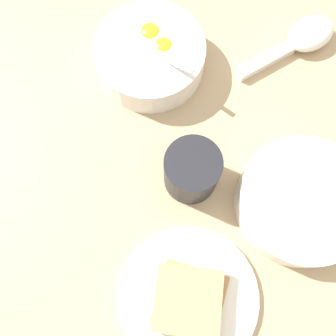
# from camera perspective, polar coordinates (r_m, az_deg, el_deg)

# --- Properties ---
(ground_plane) EXTENTS (3.00, 3.00, 0.00)m
(ground_plane) POSITION_cam_1_polar(r_m,az_deg,el_deg) (0.59, 8.96, 1.72)
(ground_plane) COLOR tan
(egg_bowl) EXTENTS (0.17, 0.17, 0.08)m
(egg_bowl) POSITION_cam_1_polar(r_m,az_deg,el_deg) (0.62, -2.59, 15.94)
(egg_bowl) COLOR white
(egg_bowl) RESTS_ON ground_plane
(toast_plate) EXTENTS (0.19, 0.19, 0.01)m
(toast_plate) POSITION_cam_1_polar(r_m,az_deg,el_deg) (0.55, 2.98, -18.23)
(toast_plate) COLOR white
(toast_plate) RESTS_ON ground_plane
(toast_sandwich) EXTENTS (0.11, 0.11, 0.03)m
(toast_sandwich) POSITION_cam_1_polar(r_m,az_deg,el_deg) (0.53, 3.05, -18.54)
(toast_sandwich) COLOR tan
(toast_sandwich) RESTS_ON toast_plate
(soup_spoon) EXTENTS (0.17, 0.11, 0.04)m
(soup_spoon) POSITION_cam_1_polar(r_m,az_deg,el_deg) (0.68, 19.04, 17.43)
(soup_spoon) COLOR white
(soup_spoon) RESTS_ON ground_plane
(congee_bowl) EXTENTS (0.18, 0.18, 0.05)m
(congee_bowl) POSITION_cam_1_polar(r_m,az_deg,el_deg) (0.57, 18.83, -4.60)
(congee_bowl) COLOR white
(congee_bowl) RESTS_ON ground_plane
(drinking_cup) EXTENTS (0.08, 0.08, 0.08)m
(drinking_cup) POSITION_cam_1_polar(r_m,az_deg,el_deg) (0.53, 3.47, -0.42)
(drinking_cup) COLOR black
(drinking_cup) RESTS_ON ground_plane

